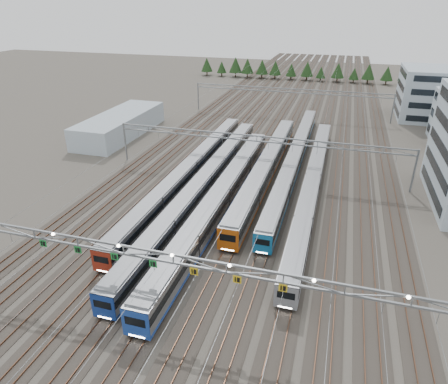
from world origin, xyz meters
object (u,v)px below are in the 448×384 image
(train_e, at_px, (295,158))
(gantry_near, at_px, (172,261))
(train_f, at_px, (312,182))
(depot_bldg_north, at_px, (442,94))
(west_shed, at_px, (121,125))
(train_a, at_px, (190,170))
(gantry_far, at_px, (290,94))
(train_d, at_px, (266,167))
(train_b, at_px, (204,183))
(train_c, at_px, (221,198))
(gantry_mid, at_px, (257,143))

(train_e, bearing_deg, gantry_near, -98.41)
(train_f, distance_m, depot_bldg_north, 66.05)
(west_shed, bearing_deg, train_e, -11.59)
(train_a, xyz_separation_m, depot_bldg_north, (52.22, 59.81, 4.89))
(gantry_near, bearing_deg, gantry_far, 89.97)
(train_d, distance_m, train_e, 8.32)
(gantry_far, bearing_deg, gantry_near, -90.03)
(train_d, relative_size, train_e, 0.81)
(train_b, distance_m, train_c, 6.58)
(train_a, distance_m, west_shed, 33.91)
(train_c, bearing_deg, train_e, 67.63)
(train_a, xyz_separation_m, train_b, (4.50, -5.11, 0.02))
(gantry_far, distance_m, depot_bldg_north, 41.89)
(train_d, distance_m, train_f, 9.82)
(train_c, xyz_separation_m, gantry_mid, (2.25, 16.01, 4.16))
(gantry_near, relative_size, depot_bldg_north, 2.56)
(train_e, bearing_deg, west_shed, 168.41)
(gantry_far, bearing_deg, train_e, -80.22)
(train_d, xyz_separation_m, gantry_near, (-2.30, -38.98, 4.88))
(train_e, xyz_separation_m, gantry_far, (-6.75, 39.15, 4.41))
(train_e, relative_size, depot_bldg_north, 2.99)
(train_f, height_order, gantry_near, gantry_near)
(train_d, relative_size, gantry_mid, 0.95)
(gantry_far, bearing_deg, west_shed, -141.54)
(train_c, height_order, train_e, train_c)
(gantry_far, bearing_deg, train_c, -92.11)
(train_d, bearing_deg, depot_bldg_north, 54.78)
(train_e, bearing_deg, gantry_mid, -139.07)
(train_b, bearing_deg, gantry_near, -76.95)
(train_a, xyz_separation_m, train_d, (13.50, 4.97, 0.16))
(gantry_near, distance_m, gantry_mid, 40.12)
(train_f, xyz_separation_m, gantry_near, (-11.30, -35.05, 5.11))
(train_b, height_order, train_d, train_d)
(depot_bldg_north, bearing_deg, gantry_mid, -127.34)
(gantry_near, bearing_deg, train_f, 72.14)
(gantry_mid, height_order, west_shed, gantry_mid)
(train_b, height_order, train_c, train_c)
(gantry_mid, bearing_deg, depot_bldg_north, 52.66)
(train_f, relative_size, gantry_far, 1.12)
(train_c, distance_m, gantry_far, 61.19)
(train_e, distance_m, gantry_mid, 9.97)
(train_a, bearing_deg, train_e, 33.60)
(gantry_mid, height_order, depot_bldg_north, depot_bldg_north)
(train_b, xyz_separation_m, gantry_near, (6.70, -28.91, 5.01))
(train_a, height_order, train_c, train_c)
(train_e, height_order, gantry_far, gantry_far)
(train_c, bearing_deg, train_f, 39.03)
(train_c, relative_size, gantry_mid, 1.02)
(west_shed, bearing_deg, train_b, -40.16)
(depot_bldg_north, bearing_deg, gantry_far, -168.00)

